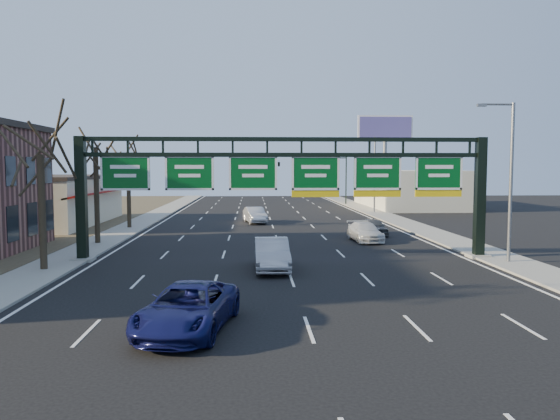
{
  "coord_description": "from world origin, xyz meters",
  "views": [
    {
      "loc": [
        -1.89,
        -23.84,
        5.41
      ],
      "look_at": [
        -0.43,
        4.49,
        3.2
      ],
      "focal_mm": 35.0,
      "sensor_mm": 36.0,
      "label": 1
    }
  ],
  "objects": [
    {
      "name": "car_grey_far",
      "position": [
        7.81,
        19.14,
        0.68
      ],
      "size": [
        1.89,
        4.1,
        1.36
      ],
      "primitive_type": "imported",
      "rotation": [
        0.0,
        0.0,
        0.07
      ],
      "color": "#45484A",
      "rests_on": "ground"
    },
    {
      "name": "cream_strip",
      "position": [
        -21.48,
        29.0,
        2.36
      ],
      "size": [
        10.9,
        18.4,
        4.7
      ],
      "color": "#BDB79C",
      "rests_on": "ground"
    },
    {
      "name": "car_blue_suv",
      "position": [
        -4.04,
        -5.97,
        0.77
      ],
      "size": [
        3.51,
        5.92,
        1.54
      ],
      "primitive_type": "imported",
      "rotation": [
        0.0,
        0.0,
        -0.18
      ],
      "color": "#121551",
      "rests_on": "ground"
    },
    {
      "name": "tree_mid",
      "position": [
        -12.8,
        15.0,
        7.85
      ],
      "size": [
        3.6,
        3.6,
        9.24
      ],
      "color": "black",
      "rests_on": "sidewalk_left"
    },
    {
      "name": "streetlight_far",
      "position": [
        12.47,
        40.0,
        5.08
      ],
      "size": [
        2.15,
        0.22,
        9.0
      ],
      "color": "slate",
      "rests_on": "sidewalk_right"
    },
    {
      "name": "billboard_right",
      "position": [
        15.0,
        44.98,
        9.06
      ],
      "size": [
        7.0,
        0.5,
        12.0
      ],
      "color": "slate",
      "rests_on": "ground"
    },
    {
      "name": "car_white_wagon",
      "position": [
        6.41,
        15.68,
        0.69
      ],
      "size": [
        2.25,
        4.86,
        1.37
      ],
      "primitive_type": "imported",
      "rotation": [
        0.0,
        0.0,
        0.07
      ],
      "color": "silver",
      "rests_on": "ground"
    },
    {
      "name": "ground",
      "position": [
        0.0,
        0.0,
        0.0
      ],
      "size": [
        160.0,
        160.0,
        0.0
      ],
      "primitive_type": "plane",
      "color": "black",
      "rests_on": "ground"
    },
    {
      "name": "car_silver_sedan",
      "position": [
        -0.87,
        4.73,
        0.83
      ],
      "size": [
        1.84,
        5.08,
        1.67
      ],
      "primitive_type": "imported",
      "rotation": [
        0.0,
        0.0,
        0.02
      ],
      "color": "#A1A0A5",
      "rests_on": "ground"
    },
    {
      "name": "tree_gantry",
      "position": [
        -12.8,
        5.0,
        7.11
      ],
      "size": [
        3.6,
        3.6,
        8.48
      ],
      "color": "black",
      "rests_on": "sidewalk_left"
    },
    {
      "name": "traffic_signal_mast",
      "position": [
        5.69,
        55.0,
        5.5
      ],
      "size": [
        10.16,
        0.54,
        7.0
      ],
      "color": "black",
      "rests_on": "ground"
    },
    {
      "name": "building_right_distant",
      "position": [
        20.0,
        50.0,
        2.5
      ],
      "size": [
        12.0,
        20.0,
        5.0
      ],
      "primitive_type": "cube",
      "color": "#BDB79C",
      "rests_on": "ground"
    },
    {
      "name": "sidewalk_right",
      "position": [
        12.8,
        20.0,
        0.06
      ],
      "size": [
        3.0,
        120.0,
        0.12
      ],
      "primitive_type": "cube",
      "color": "gray",
      "rests_on": "ground"
    },
    {
      "name": "sidewalk_left",
      "position": [
        -12.8,
        20.0,
        0.06
      ],
      "size": [
        3.0,
        120.0,
        0.12
      ],
      "primitive_type": "cube",
      "color": "gray",
      "rests_on": "ground"
    },
    {
      "name": "sign_gantry",
      "position": [
        0.16,
        8.0,
        4.63
      ],
      "size": [
        24.6,
        1.2,
        7.2
      ],
      "color": "black",
      "rests_on": "ground"
    },
    {
      "name": "car_silver_distant",
      "position": [
        -1.61,
        29.34,
        0.77
      ],
      "size": [
        2.5,
        4.9,
        1.54
      ],
      "primitive_type": "imported",
      "rotation": [
        0.0,
        0.0,
        0.19
      ],
      "color": "#BBBCC1",
      "rests_on": "ground"
    },
    {
      "name": "lane_markings",
      "position": [
        0.0,
        20.0,
        0.01
      ],
      "size": [
        21.6,
        120.0,
        0.01
      ],
      "primitive_type": "cube",
      "color": "white",
      "rests_on": "ground"
    },
    {
      "name": "tree_far",
      "position": [
        -12.8,
        25.0,
        7.48
      ],
      "size": [
        3.6,
        3.6,
        8.86
      ],
      "color": "black",
      "rests_on": "sidewalk_left"
    },
    {
      "name": "streetlight_near",
      "position": [
        12.47,
        6.0,
        5.08
      ],
      "size": [
        2.15,
        0.22,
        9.0
      ],
      "color": "slate",
      "rests_on": "sidewalk_right"
    }
  ]
}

